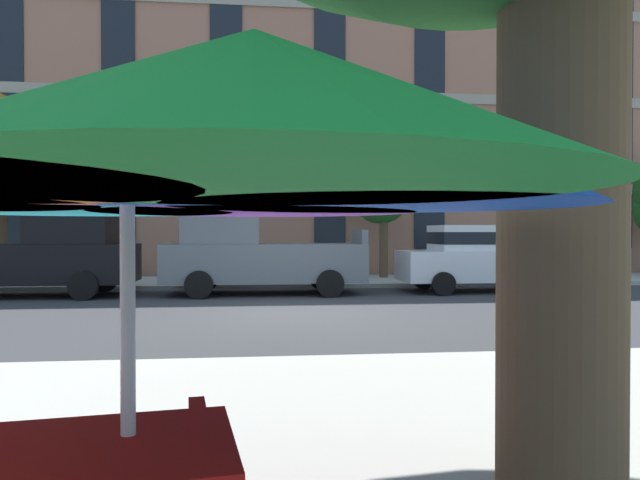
# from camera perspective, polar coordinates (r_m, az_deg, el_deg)

# --- Properties ---
(ground_plane) EXTENTS (120.00, 120.00, 0.00)m
(ground_plane) POSITION_cam_1_polar(r_m,az_deg,el_deg) (11.55, -2.37, -7.17)
(ground_plane) COLOR #38383A
(sidewalk_far) EXTENTS (56.00, 3.60, 0.12)m
(sidewalk_far) POSITION_cam_1_polar(r_m,az_deg,el_deg) (18.30, -3.80, -4.06)
(sidewalk_far) COLOR #B2ADA3
(sidewalk_far) RESTS_ON ground
(apartment_building) EXTENTS (36.02, 12.08, 16.00)m
(apartment_building) POSITION_cam_1_polar(r_m,az_deg,el_deg) (27.18, -4.57, 14.37)
(apartment_building) COLOR #A87056
(apartment_building) RESTS_ON ground
(pickup_black) EXTENTS (5.10, 2.12, 2.20)m
(pickup_black) POSITION_cam_1_polar(r_m,az_deg,el_deg) (16.06, -25.79, -1.34)
(pickup_black) COLOR black
(pickup_black) RESTS_ON ground
(pickup_gray) EXTENTS (5.10, 2.12, 2.20)m
(pickup_gray) POSITION_cam_1_polar(r_m,az_deg,el_deg) (15.13, -6.32, -1.40)
(pickup_gray) COLOR slate
(pickup_gray) RESTS_ON ground
(sedan_white) EXTENTS (4.40, 1.98, 1.78)m
(sedan_white) POSITION_cam_1_polar(r_m,az_deg,el_deg) (16.27, 15.36, -1.54)
(sedan_white) COLOR silver
(sedan_white) RESTS_ON ground
(street_tree_left) EXTENTS (2.50, 2.37, 4.78)m
(street_tree_left) POSITION_cam_1_polar(r_m,az_deg,el_deg) (19.94, -28.74, 6.14)
(street_tree_left) COLOR #4C3823
(street_tree_left) RESTS_ON ground
(street_tree_middle) EXTENTS (1.95, 2.06, 3.83)m
(street_tree_middle) POSITION_cam_1_polar(r_m,az_deg,el_deg) (19.34, 6.12, 4.46)
(street_tree_middle) COLOR brown
(street_tree_middle) RESTS_ON ground
(patio_umbrella) EXTENTS (3.84, 3.56, 2.20)m
(patio_umbrella) POSITION_cam_1_polar(r_m,az_deg,el_deg) (2.49, -18.31, 8.23)
(patio_umbrella) COLOR silver
(patio_umbrella) RESTS_ON ground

